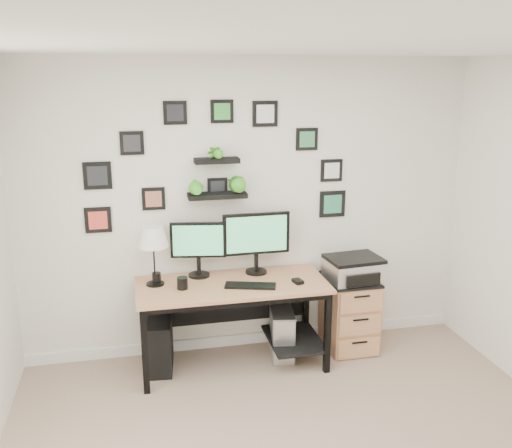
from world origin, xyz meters
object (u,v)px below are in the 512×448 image
object	(u,v)px
monitor_left	(198,245)
desk	(236,295)
pc_tower_grey	(282,332)
table_lamp	(153,238)
monitor_right	(256,238)
printer	(354,269)
pc_tower_black	(160,343)
file_cabinet	(349,313)
mug	(182,283)

from	to	relation	value
monitor_left	desk	bearing A→B (deg)	-34.38
desk	pc_tower_grey	bearing A→B (deg)	5.15
desk	table_lamp	distance (m)	0.85
monitor_right	printer	bearing A→B (deg)	-10.09
pc_tower_grey	printer	bearing A→B (deg)	-1.94
desk	table_lamp	size ratio (longest dim) A/B	3.19
monitor_right	pc_tower_black	xyz separation A→B (m)	(-0.87, -0.12, -0.85)
desk	file_cabinet	world-z (taller)	desk
desk	printer	bearing A→B (deg)	0.87
monitor_left	monitor_right	xyz separation A→B (m)	(0.50, -0.03, 0.04)
mug	pc_tower_grey	size ratio (longest dim) A/B	0.21
pc_tower_black	desk	bearing A→B (deg)	1.84
mug	pc_tower_grey	world-z (taller)	mug
monitor_left	pc_tower_black	xyz separation A→B (m)	(-0.36, -0.15, -0.81)
table_lamp	mug	xyz separation A→B (m)	(0.21, -0.15, -0.35)
table_lamp	printer	xyz separation A→B (m)	(1.74, -0.06, -0.37)
desk	pc_tower_black	distance (m)	0.77
table_lamp	printer	distance (m)	1.78
desk	pc_tower_black	size ratio (longest dim) A/B	3.58
mug	file_cabinet	world-z (taller)	mug
file_cabinet	printer	size ratio (longest dim) A/B	1.34
monitor_right	file_cabinet	size ratio (longest dim) A/B	0.88
monitor_left	monitor_right	bearing A→B (deg)	-3.11
pc_tower_black	mug	bearing A→B (deg)	-24.16
table_lamp	pc_tower_black	xyz separation A→B (m)	(0.02, -0.03, -0.93)
monitor_left	printer	distance (m)	1.39
desk	file_cabinet	distance (m)	1.11
table_lamp	file_cabinet	xyz separation A→B (m)	(1.73, -0.02, -0.82)
desk	pc_tower_grey	world-z (taller)	desk
monitor_right	table_lamp	size ratio (longest dim) A/B	1.17
mug	printer	xyz separation A→B (m)	(1.52, 0.08, -0.02)
desk	pc_tower_grey	size ratio (longest dim) A/B	3.46
table_lamp	pc_tower_grey	world-z (taller)	table_lamp
monitor_left	table_lamp	xyz separation A→B (m)	(-0.38, -0.12, 0.12)
table_lamp	monitor_left	bearing A→B (deg)	16.81
monitor_right	file_cabinet	xyz separation A→B (m)	(0.85, -0.11, -0.74)
monitor_right	mug	size ratio (longest dim) A/B	5.94
monitor_left	pc_tower_grey	distance (m)	1.09
monitor_right	pc_tower_black	size ratio (longest dim) A/B	1.32
table_lamp	pc_tower_grey	bearing A→B (deg)	-2.19
monitor_left	monitor_right	size ratio (longest dim) A/B	0.82
desk	file_cabinet	xyz separation A→B (m)	(1.07, 0.06, -0.29)
pc_tower_grey	file_cabinet	size ratio (longest dim) A/B	0.69
monitor_right	pc_tower_grey	bearing A→B (deg)	-32.27
monitor_left	file_cabinet	distance (m)	1.53
monitor_left	printer	xyz separation A→B (m)	(1.36, -0.18, -0.26)
mug	printer	size ratio (longest dim) A/B	0.20
pc_tower_grey	table_lamp	bearing A→B (deg)	177.81
table_lamp	printer	size ratio (longest dim) A/B	1.01
printer	table_lamp	bearing A→B (deg)	177.90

